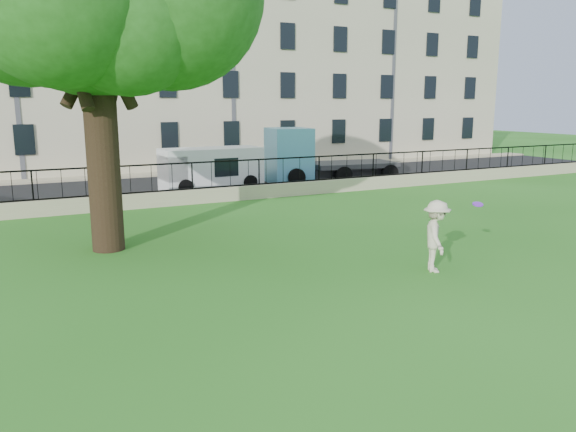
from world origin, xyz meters
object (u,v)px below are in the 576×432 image
frisbee (478,204)px  blue_truck (331,154)px  man (436,236)px  white_van (211,169)px

frisbee → blue_truck: blue_truck is taller
man → frisbee: size_ratio=6.61×
white_van → man: bearing=-90.2°
man → blue_truck: size_ratio=0.26×
frisbee → white_van: size_ratio=0.06×
man → blue_truck: 16.39m
frisbee → blue_truck: bearing=72.4°
man → blue_truck: bearing=8.2°
man → blue_truck: (6.15, 15.19, 0.53)m
white_van → blue_truck: (6.65, -0.09, 0.42)m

